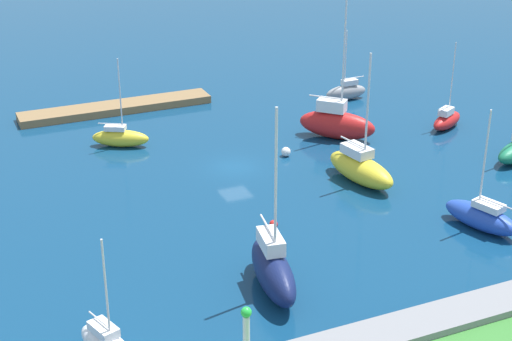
% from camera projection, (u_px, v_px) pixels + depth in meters
% --- Properties ---
extents(water, '(160.00, 160.00, 0.00)m').
position_uv_depth(water, '(235.00, 167.00, 66.75)').
color(water, navy).
rests_on(water, ground).
extents(pier_dock, '(19.47, 3.02, 0.77)m').
position_uv_depth(pier_dock, '(116.00, 108.00, 79.60)').
color(pier_dock, olive).
rests_on(pier_dock, ground).
extents(breakwater, '(55.59, 2.63, 1.27)m').
position_uv_depth(breakwater, '(415.00, 331.00, 44.14)').
color(breakwater, gray).
rests_on(breakwater, ground).
extents(harbor_beacon, '(0.56, 0.56, 3.73)m').
position_uv_depth(harbor_beacon, '(246.00, 334.00, 39.21)').
color(harbor_beacon, silver).
rests_on(harbor_beacon, breakwater).
extents(sailboat_blue_far_north, '(3.75, 6.31, 9.00)m').
position_uv_depth(sailboat_blue_far_north, '(482.00, 216.00, 56.28)').
color(sailboat_blue_far_north, '#2347B2').
rests_on(sailboat_blue_far_north, water).
extents(sailboat_red_west_end, '(6.70, 6.78, 12.91)m').
position_uv_depth(sailboat_red_west_end, '(337.00, 123.00, 72.37)').
color(sailboat_red_west_end, red).
rests_on(sailboat_red_west_end, water).
extents(sailboat_yellow_outer_mooring, '(3.68, 7.57, 10.90)m').
position_uv_depth(sailboat_yellow_outer_mooring, '(361.00, 168.00, 63.57)').
color(sailboat_yellow_outer_mooring, yellow).
rests_on(sailboat_yellow_outer_mooring, water).
extents(sailboat_navy_east_end, '(3.19, 7.52, 12.27)m').
position_uv_depth(sailboat_navy_east_end, '(273.00, 269.00, 48.61)').
color(sailboat_navy_east_end, '#141E4C').
rests_on(sailboat_navy_east_end, water).
extents(sailboat_gray_center_basin, '(4.68, 1.44, 7.51)m').
position_uv_depth(sailboat_gray_center_basin, '(346.00, 91.00, 82.73)').
color(sailboat_gray_center_basin, gray).
rests_on(sailboat_gray_center_basin, water).
extents(sailboat_red_along_channel, '(4.84, 3.56, 8.38)m').
position_uv_depth(sailboat_red_along_channel, '(447.00, 120.00, 75.01)').
color(sailboat_red_along_channel, red).
rests_on(sailboat_red_along_channel, water).
extents(sailboat_yellow_lone_south, '(5.33, 3.90, 8.20)m').
position_uv_depth(sailboat_yellow_lone_south, '(120.00, 137.00, 70.75)').
color(sailboat_yellow_lone_south, yellow).
rests_on(sailboat_yellow_lone_south, water).
extents(mooring_buoy_red, '(0.63, 0.63, 0.63)m').
position_uv_depth(mooring_buoy_red, '(273.00, 224.00, 56.57)').
color(mooring_buoy_red, red).
rests_on(mooring_buoy_red, water).
extents(mooring_buoy_white, '(0.84, 0.84, 0.84)m').
position_uv_depth(mooring_buoy_white, '(286.00, 152.00, 68.81)').
color(mooring_buoy_white, white).
rests_on(mooring_buoy_white, water).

